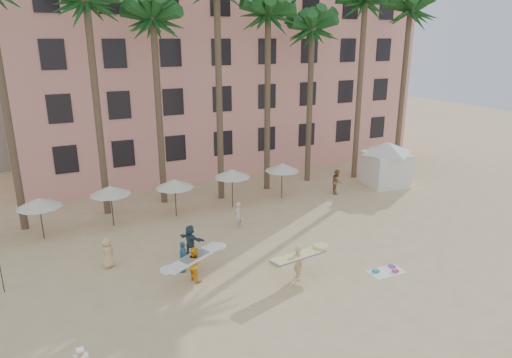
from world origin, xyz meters
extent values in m
plane|color=#D1B789|center=(0.00, 0.00, 0.00)|extent=(120.00, 120.00, 0.00)
cube|color=pink|center=(7.00, 26.00, 8.00)|extent=(35.00, 14.00, 16.00)
cylinder|color=brown|center=(-10.00, 14.50, 7.00)|extent=(0.44, 0.44, 14.00)
cylinder|color=brown|center=(-5.00, 15.00, 6.75)|extent=(0.44, 0.44, 13.50)
cylinder|color=brown|center=(-1.00, 15.50, 6.25)|extent=(0.44, 0.44, 12.50)
cylinder|color=brown|center=(3.00, 14.50, 7.25)|extent=(0.44, 0.44, 14.50)
cylinder|color=brown|center=(7.00, 15.00, 6.50)|extent=(0.44, 0.44, 13.00)
cylinder|color=brown|center=(11.00, 15.50, 6.00)|extent=(0.44, 0.44, 12.00)
cylinder|color=brown|center=(15.00, 14.50, 7.00)|extent=(0.44, 0.44, 14.00)
cylinder|color=brown|center=(20.00, 15.00, 6.75)|extent=(0.44, 0.44, 13.50)
cylinder|color=#332B23|center=(-9.00, 12.40, 1.20)|extent=(0.07, 0.07, 2.40)
cone|color=beige|center=(-9.00, 12.40, 2.25)|extent=(2.50, 2.50, 0.55)
cylinder|color=#332B23|center=(-5.00, 12.60, 1.25)|extent=(0.07, 0.07, 2.50)
cone|color=beige|center=(-5.00, 12.60, 2.35)|extent=(2.50, 2.50, 0.55)
cylinder|color=#332B23|center=(-1.00, 12.50, 1.20)|extent=(0.07, 0.07, 2.40)
cone|color=beige|center=(-1.00, 12.50, 2.25)|extent=(2.50, 2.50, 0.55)
cylinder|color=#332B23|center=(3.00, 12.40, 1.30)|extent=(0.07, 0.07, 2.60)
cone|color=beige|center=(3.00, 12.40, 2.45)|extent=(2.50, 2.50, 0.55)
cylinder|color=#332B23|center=(7.00, 12.60, 1.25)|extent=(0.07, 0.07, 2.50)
cone|color=beige|center=(7.00, 12.60, 2.35)|extent=(2.50, 2.50, 0.55)
cube|color=silver|center=(15.90, 11.75, 1.30)|extent=(3.39, 3.39, 2.60)
cone|color=silver|center=(15.90, 11.75, 3.05)|extent=(5.09, 5.09, 0.90)
cube|color=white|center=(6.35, 0.54, 0.01)|extent=(1.83, 1.05, 0.02)
cube|color=teal|center=(5.85, 0.75, 0.07)|extent=(0.31, 0.26, 0.10)
cube|color=#D23A7D|center=(6.74, 0.33, 0.08)|extent=(0.29, 0.23, 0.12)
cube|color=purple|center=(6.96, 0.82, 0.06)|extent=(0.27, 0.31, 0.08)
imported|color=tan|center=(2.03, 1.92, 0.88)|extent=(0.54, 0.71, 1.75)
cube|color=#E4E38E|center=(2.03, 1.92, 1.23)|extent=(3.31, 1.55, 0.38)
imported|color=#FFAC1A|center=(-2.53, 3.98, 0.87)|extent=(0.90, 1.01, 1.73)
cube|color=white|center=(-2.53, 3.98, 1.21)|extent=(3.24, 1.97, 0.32)
imported|color=beige|center=(1.81, 8.78, 0.87)|extent=(0.76, 0.68, 1.74)
imported|color=#314556|center=(-1.89, 6.67, 0.85)|extent=(1.33, 1.58, 1.71)
imported|color=teal|center=(-2.79, 5.07, 0.82)|extent=(0.66, 1.03, 1.63)
imported|color=#D8B47A|center=(-6.13, 7.16, 0.81)|extent=(0.94, 0.85, 1.62)
imported|color=#8E603B|center=(11.22, 11.70, 0.93)|extent=(1.09, 1.14, 1.85)
cylinder|color=black|center=(-10.86, 6.74, 1.05)|extent=(0.04, 0.04, 2.10)
sphere|color=tan|center=(-8.17, -0.63, 0.97)|extent=(0.26, 0.26, 0.26)
camera|label=1|loc=(-8.47, -15.05, 11.26)|focal=32.00mm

